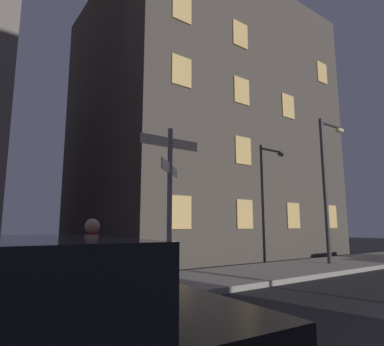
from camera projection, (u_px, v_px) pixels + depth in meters
The scene contains 5 objects.
sidewalk_kerb at pixel (180, 283), 8.47m from camera, with size 40.00×2.94×0.14m, color gray.
signpost at pixel (170, 190), 7.86m from camera, with size 1.61×1.19×3.71m.
street_lamp at pixel (328, 175), 12.96m from camera, with size 1.67×0.28×5.58m.
cyclist at pixel (86, 278), 4.82m from camera, with size 1.82×0.34×1.61m.
building_right_block at pixel (202, 133), 19.47m from camera, with size 12.87×9.91×13.83m.
Camera 1 is at (-4.95, -0.25, 1.49)m, focal length 31.05 mm.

